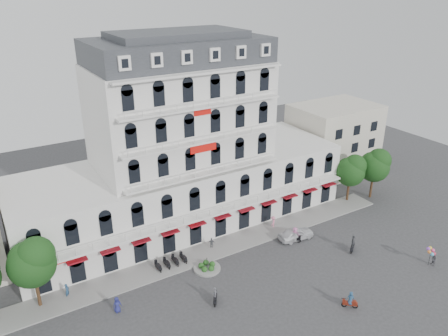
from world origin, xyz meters
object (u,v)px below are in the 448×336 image
rider_east (350,300)px  rider_center (295,234)px  rider_west (215,296)px  rider_northeast (353,243)px  parked_car (296,234)px  balloon_vendor (432,256)px

rider_east → rider_center: 12.92m
rider_west → rider_northeast: 19.52m
parked_car → rider_center: size_ratio=2.16×
rider_center → balloon_vendor: (10.71, -12.36, 0.12)m
rider_west → balloon_vendor: size_ratio=0.83×
rider_west → rider_center: 15.37m
rider_west → rider_northeast: size_ratio=0.86×
rider_east → rider_northeast: bearing=-95.6°
rider_west → parked_car: bearing=-37.5°
parked_car → rider_west: (-15.31, -5.23, 0.07)m
parked_car → rider_west: rider_west is taller
rider_northeast → rider_east: bearing=7.4°
rider_east → rider_center: bearing=-61.4°
rider_northeast → rider_center: 7.25m
rider_east → rider_west: bearing=8.0°
parked_car → rider_northeast: rider_northeast is taller
rider_northeast → rider_center: (-4.88, 5.37, -0.01)m
parked_car → rider_center: (-0.67, -0.54, 0.36)m
parked_car → rider_east: 13.61m
rider_east → rider_northeast: 10.69m
parked_car → rider_northeast: bearing=-139.0°
rider_east → rider_northeast: size_ratio=0.84×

